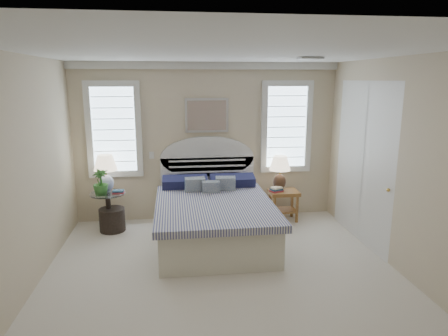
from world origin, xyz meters
TOP-DOWN VIEW (x-y plane):
  - floor at (0.00, 0.00)m, footprint 4.50×5.00m
  - ceiling at (0.00, 0.00)m, footprint 4.50×5.00m
  - wall_back at (0.00, 2.50)m, footprint 4.50×0.02m
  - wall_left at (-2.25, 0.00)m, footprint 0.02×5.00m
  - wall_right at (2.25, 0.00)m, footprint 0.02×5.00m
  - crown_molding at (0.00, 2.46)m, footprint 4.50×0.08m
  - hvac_vent at (1.20, 0.80)m, footprint 0.30×0.20m
  - switch_plate at (-0.95, 2.48)m, footprint 0.08×0.01m
  - window_left at (-1.55, 2.48)m, footprint 0.90×0.06m
  - window_right at (1.40, 2.48)m, footprint 0.90×0.06m
  - painting at (0.00, 2.46)m, footprint 0.74×0.04m
  - closet_door at (2.23, 1.20)m, footprint 0.02×1.80m
  - bed at (0.00, 1.46)m, footprint 1.72×2.28m
  - side_table_left at (-1.65, 2.05)m, footprint 0.56×0.56m
  - nightstand_right at (1.30, 2.15)m, footprint 0.50×0.40m
  - floor_pot at (-1.60, 2.01)m, footprint 0.49×0.49m
  - lamp_left at (-1.67, 2.15)m, footprint 0.49×0.49m
  - lamp_right at (1.25, 2.26)m, footprint 0.43×0.43m
  - potted_plant at (-1.73, 1.94)m, footprint 0.30×0.30m
  - books_left at (-1.47, 2.01)m, footprint 0.19×0.15m
  - books_right at (1.16, 2.11)m, footprint 0.25×0.22m

SIDE VIEW (x-z plane):
  - floor at x=0.00m, z-range -0.01..0.01m
  - floor_pot at x=-1.60m, z-range 0.00..0.37m
  - bed at x=0.00m, z-range -0.35..1.12m
  - nightstand_right at x=1.30m, z-range 0.12..0.65m
  - side_table_left at x=-1.65m, z-range 0.07..0.70m
  - books_right at x=1.16m, z-range 0.53..0.61m
  - books_left at x=-1.47m, z-range 0.63..0.68m
  - potted_plant at x=-1.73m, z-range 0.63..1.05m
  - lamp_right at x=1.25m, z-range 0.60..1.20m
  - lamp_left at x=-1.67m, z-range 0.70..1.31m
  - switch_plate at x=-0.95m, z-range 1.09..1.21m
  - closet_door at x=2.23m, z-range 0.00..2.40m
  - wall_back at x=0.00m, z-range 0.00..2.70m
  - wall_left at x=-2.25m, z-range 0.00..2.70m
  - wall_right at x=2.25m, z-range 0.00..2.70m
  - window_left at x=-1.55m, z-range 0.80..2.40m
  - window_right at x=1.40m, z-range 0.80..2.40m
  - painting at x=0.00m, z-range 1.53..2.11m
  - crown_molding at x=0.00m, z-range 2.58..2.70m
  - hvac_vent at x=1.20m, z-range 2.67..2.69m
  - ceiling at x=0.00m, z-range 2.70..2.71m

